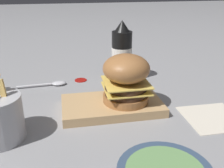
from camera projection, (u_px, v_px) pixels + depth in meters
ground_plane at (135, 112)px, 0.68m from camera, size 6.00×6.00×0.00m
serving_board at (112, 105)px, 0.69m from camera, size 0.26×0.15×0.02m
burger at (126, 78)px, 0.67m from camera, size 0.12×0.12×0.13m
ketchup_bottle at (122, 55)px, 0.86m from camera, size 0.07×0.07×0.20m
spoon at (53, 84)px, 0.84m from camera, size 0.16×0.03×0.01m
ketchup_puddle at (81, 80)px, 0.89m from camera, size 0.04×0.04×0.00m
parchment_square at (213, 117)px, 0.65m from camera, size 0.14×0.14×0.00m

